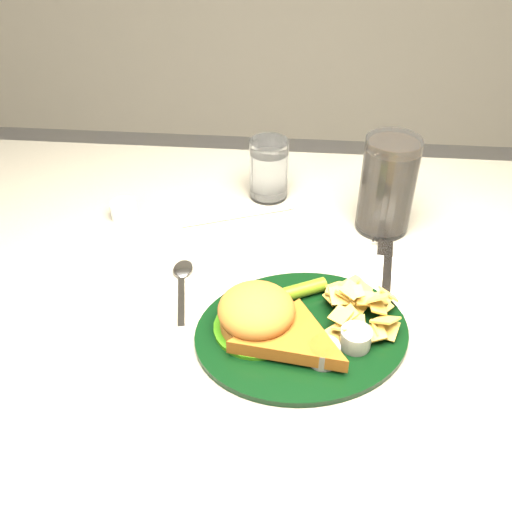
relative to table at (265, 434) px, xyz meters
The scene contains 8 objects.
table is the anchor object (origin of this frame).
dinner_plate 0.42m from the table, 64.46° to the right, with size 0.28×0.23×0.06m, color black, non-canonical shape.
water_glass 0.49m from the table, 93.99° to the left, with size 0.07×0.07×0.11m, color white.
cola_glass 0.51m from the table, 40.50° to the left, with size 0.09×0.09×0.16m, color black.
fork_napkin 0.42m from the table, ahead, with size 0.14×0.18×0.01m, color silver, non-canonical shape.
spoon 0.40m from the table, 151.99° to the right, with size 0.04×0.14×0.01m, color silver, non-canonical shape.
ramekin 0.48m from the table, 151.05° to the left, with size 0.04×0.04×0.03m, color white.
wrapped_straw 0.41m from the table, 112.16° to the left, with size 0.20×0.07×0.01m, color silver, non-canonical shape.
Camera 1 is at (0.04, -0.63, 1.28)m, focal length 40.00 mm.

